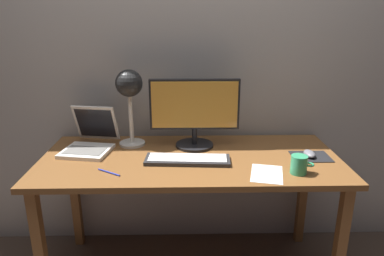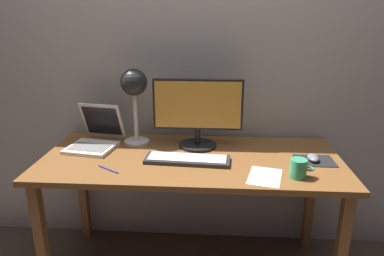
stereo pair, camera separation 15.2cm
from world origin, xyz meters
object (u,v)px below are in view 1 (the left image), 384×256
(mouse, at_px, (309,154))
(pen, at_px, (109,172))
(monitor, at_px, (195,110))
(coffee_mug, at_px, (299,165))
(desk_lamp, at_px, (129,90))
(laptop, at_px, (91,137))
(keyboard_main, at_px, (187,160))

(mouse, height_order, pen, mouse)
(monitor, xyz_separation_m, coffee_mug, (0.49, -0.38, -0.17))
(desk_lamp, height_order, coffee_mug, desk_lamp)
(desk_lamp, distance_m, mouse, 1.05)
(laptop, bearing_deg, coffee_mug, -18.37)
(monitor, relative_size, coffee_mug, 4.43)
(coffee_mug, bearing_deg, pen, 178.64)
(keyboard_main, xyz_separation_m, desk_lamp, (-0.32, 0.26, 0.32))
(desk_lamp, relative_size, pen, 3.16)
(monitor, relative_size, mouse, 5.26)
(keyboard_main, distance_m, coffee_mug, 0.56)
(monitor, xyz_separation_m, laptop, (-0.59, -0.02, -0.15))
(desk_lamp, bearing_deg, coffee_mug, -25.73)
(mouse, bearing_deg, coffee_mug, -120.89)
(desk_lamp, bearing_deg, pen, -98.50)
(laptop, height_order, pen, laptop)
(monitor, height_order, laptop, monitor)
(desk_lamp, bearing_deg, keyboard_main, -38.98)
(monitor, xyz_separation_m, desk_lamp, (-0.37, 0.04, 0.11))
(monitor, relative_size, laptop, 1.44)
(monitor, bearing_deg, laptop, -178.22)
(pen, bearing_deg, desk_lamp, 81.50)
(monitor, xyz_separation_m, mouse, (0.61, -0.18, -0.20))
(monitor, xyz_separation_m, pen, (-0.42, -0.36, -0.21))
(laptop, height_order, desk_lamp, desk_lamp)
(laptop, distance_m, desk_lamp, 0.35)
(desk_lamp, bearing_deg, mouse, -12.37)
(mouse, relative_size, coffee_mug, 0.84)
(mouse, distance_m, coffee_mug, 0.23)
(monitor, distance_m, coffee_mug, 0.64)
(keyboard_main, distance_m, mouse, 0.66)
(desk_lamp, relative_size, mouse, 4.61)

